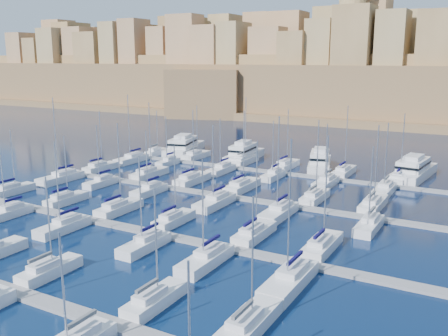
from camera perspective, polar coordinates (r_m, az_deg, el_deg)
The scene contains 48 objects.
ground at distance 81.55m, azimuth -2.88°, elevation -5.07°, with size 600.00×600.00×0.00m, color black.
pontoon_near at distance 57.63m, azimuth -21.63°, elevation -13.44°, with size 84.00×2.00×0.40m, color slate.
pontoon_mid_near at distance 72.15m, azimuth -7.98°, elevation -7.38°, with size 84.00×2.00×0.40m, color slate.
pontoon_mid_far at distance 89.76m, azimuth 0.51°, elevation -3.28°, with size 84.00×2.00×0.40m, color slate.
pontoon_far at distance 108.98m, azimuth 6.07°, elevation -0.52°, with size 84.00×2.00×0.40m, color slate.
sailboat_3 at distance 61.74m, azimuth -19.35°, elevation -10.96°, with size 2.42×8.07×11.95m.
sailboat_4 at distance 52.37m, azimuth -7.92°, elevation -14.69°, with size 2.49×8.31×12.54m.
sailboat_5 at distance 47.86m, azimuth 2.86°, elevation -17.35°, with size 2.77×9.24×12.98m.
sailboat_12 at distance 100.21m, azimuth -22.96°, elevation -2.30°, with size 2.45×8.16×12.17m.
sailboat_13 at distance 90.24m, azimuth -17.63°, elevation -3.45°, with size 2.49×8.29×12.00m.
sailboat_14 at distance 82.84m, azimuth -11.94°, elevation -4.50°, with size 2.77×9.25×14.84m.
sailboat_15 at distance 75.92m, azimuth -5.77°, elevation -5.88°, with size 2.51×8.36×12.22m.
sailboat_16 at distance 69.91m, azimuth 3.47°, elevation -7.45°, with size 2.77×9.25×13.93m.
sailboat_17 at distance 66.67m, azimuth 11.13°, elevation -8.67°, with size 2.85×9.49×15.39m.
sailboat_19 at distance 85.76m, azimuth -23.41°, elevation -4.72°, with size 2.37×7.89×11.88m.
sailboat_20 at distance 76.17m, azimuth -17.88°, elevation -6.37°, with size 2.66×8.87×13.53m.
sailboat_21 at distance 66.74m, azimuth -9.05°, elevation -8.59°, with size 2.59×8.62×12.97m.
sailboat_22 at distance 61.23m, azimuth -2.08°, elevation -10.40°, with size 2.87×9.56×13.49m.
sailboat_23 at distance 56.33m, azimuth 7.49°, elevation -12.58°, with size 3.18×10.59×16.78m.
sailboat_24 at distance 114.37m, azimuth -13.95°, elevation 0.07°, with size 2.70×9.01×13.61m.
sailboat_25 at distance 106.29m, azimuth -8.54°, elevation -0.61°, with size 2.99×9.98×15.94m.
sailboat_26 at distance 100.23m, azimuth -3.67°, elevation -1.30°, with size 3.00×10.00×14.86m.
sailboat_27 at distance 94.87m, azimuth 2.07°, elevation -2.07°, with size 3.06×10.21×15.37m.
sailboat_28 at distance 88.88m, azimuth 10.34°, elevation -3.28°, with size 2.71×9.04×14.51m.
sailboat_29 at distance 86.72m, azimuth 16.66°, elevation -4.00°, with size 2.94×9.81×14.24m.
sailboat_30 at distance 106.53m, azimuth -18.14°, elevation -1.06°, with size 3.12×10.41×17.34m.
sailboat_31 at distance 100.67m, azimuth -13.85°, elevation -1.60°, with size 2.35×7.82×12.38m.
sailboat_32 at distance 92.84m, azimuth -8.51°, elevation -2.55°, with size 2.52×8.41×12.12m.
sailboat_33 at distance 84.40m, azimuth -1.03°, elevation -3.91°, with size 2.99×9.97×14.23m.
sailboat_34 at distance 79.35m, azimuth 6.25°, elevation -5.04°, with size 3.05×10.15×16.30m.
sailboat_35 at distance 75.99m, azimuth 16.25°, elevation -6.31°, with size 2.63×8.75×12.78m.
sailboat_36 at distance 130.57m, azimuth -7.72°, elevation 1.82°, with size 2.26×7.52×11.69m.
sailboat_37 at distance 124.82m, azimuth -3.21°, elevation 1.44°, with size 2.81×9.38×13.48m.
sailboat_38 at distance 118.60m, azimuth 2.33°, elevation 0.88°, with size 3.00×10.01×15.96m.
sailboat_39 at distance 114.21m, azimuth 7.08°, elevation 0.33°, with size 2.95×9.83×13.76m.
sailboat_40 at distance 109.92m, azimuth 13.54°, elevation -0.39°, with size 2.89×9.62×15.08m.
sailboat_41 at distance 107.35m, azimuth 19.43°, elevation -1.07°, with size 2.77×9.25×14.06m.
sailboat_42 at distance 122.13m, azimuth -10.49°, elevation 1.02°, with size 3.01×10.03×16.52m.
sailboat_43 at distance 117.36m, azimuth -6.41°, elevation 0.66°, with size 2.18×7.25×11.76m.
sailboat_44 at distance 108.86m, azimuth -0.30°, elevation -0.18°, with size 2.68×8.94×12.23m.
sailboat_45 at distance 103.98m, azimuth 5.66°, elevation -0.85°, with size 2.41×8.02×12.44m.
sailboat_46 at distance 99.51m, azimuth 11.56°, elevation -1.64°, with size 2.81×9.35×12.67m.
sailboat_47 at distance 96.85m, azimuth 17.86°, elevation -2.38°, with size 2.82×9.39×13.54m.
motor_yacht_a at distance 132.46m, azimuth -4.60°, elevation 2.49°, with size 10.22×19.61×5.25m.
motor_yacht_b at distance 122.03m, azimuth 2.29°, elevation 1.67°, with size 6.16×16.24×5.25m.
motor_yacht_c at distance 114.53m, azimuth 10.88°, elevation 0.74°, with size 8.67×16.01×5.25m.
motor_yacht_d at distance 111.33m, azimuth 20.85°, elevation -0.20°, with size 7.23×18.41×5.25m.
fortified_city at distance 225.18m, azimuth 18.76°, elevation 9.30°, with size 460.00×108.95×59.52m.
Camera 1 is at (41.45, -65.82, 24.49)m, focal length 40.00 mm.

